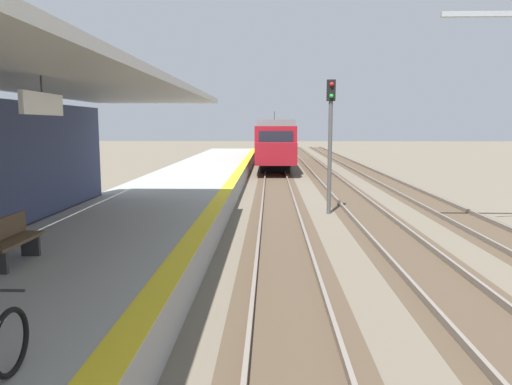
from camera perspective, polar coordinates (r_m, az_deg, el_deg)
name	(u,v)px	position (r m, az deg, el deg)	size (l,w,h in m)	color
station_platform	(140,224)	(15.57, -13.35, -3.58)	(5.00, 80.00, 0.91)	#999993
track_pair_nearest_platform	(280,214)	(19.05, 2.78, -2.54)	(2.34, 120.00, 0.16)	#4C3D2D
track_pair_middle	(368,215)	(19.42, 12.87, -2.53)	(2.34, 120.00, 0.16)	#4C3D2D
track_pair_far_side	(457,215)	(20.36, 22.31, -2.45)	(2.34, 120.00, 0.16)	#4C3D2D
approaching_train	(275,141)	(42.09, 2.19, 6.05)	(2.93, 19.60, 4.76)	maroon
rail_signal_post	(330,133)	(19.33, 8.63, 6.91)	(0.32, 0.34, 5.20)	#4C4C4C
platform_bench	(10,239)	(10.21, -26.68, -4.89)	(0.45, 1.60, 0.88)	brown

